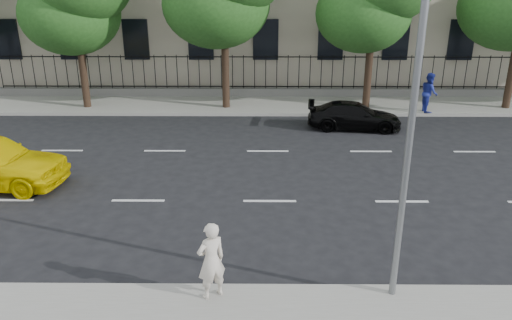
# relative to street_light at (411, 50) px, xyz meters

# --- Properties ---
(ground) EXTENTS (120.00, 120.00, 0.00)m
(ground) POSITION_rel_street_light_xyz_m (-2.50, 1.77, -5.15)
(ground) COLOR black
(ground) RESTS_ON ground
(far_sidewalk) EXTENTS (60.00, 4.00, 0.15)m
(far_sidewalk) POSITION_rel_street_light_xyz_m (-2.50, 15.77, -5.07)
(far_sidewalk) COLOR gray
(far_sidewalk) RESTS_ON ground
(lane_markings) EXTENTS (49.60, 4.62, 0.01)m
(lane_markings) POSITION_rel_street_light_xyz_m (-2.50, 6.52, -5.14)
(lane_markings) COLOR silver
(lane_markings) RESTS_ON ground
(iron_fence) EXTENTS (30.00, 0.50, 2.20)m
(iron_fence) POSITION_rel_street_light_xyz_m (-2.50, 17.47, -4.50)
(iron_fence) COLOR slate
(iron_fence) RESTS_ON far_sidewalk
(street_light) EXTENTS (0.25, 3.32, 8.05)m
(street_light) POSITION_rel_street_light_xyz_m (0.00, 0.00, 0.00)
(street_light) COLOR slate
(street_light) RESTS_ON near_sidewalk
(black_sedan) EXTENTS (4.22, 2.10, 1.18)m
(black_sedan) POSITION_rel_street_light_xyz_m (1.34, 11.79, -4.56)
(black_sedan) COLOR black
(black_sedan) RESTS_ON ground
(woman_near) EXTENTS (0.74, 0.68, 1.70)m
(woman_near) POSITION_rel_street_light_xyz_m (-3.79, -0.66, -4.15)
(woman_near) COLOR beige
(woman_near) RESTS_ON near_sidewalk
(pedestrian_far) EXTENTS (0.73, 0.93, 1.88)m
(pedestrian_far) POSITION_rel_street_light_xyz_m (5.33, 14.17, -4.06)
(pedestrian_far) COLOR navy
(pedestrian_far) RESTS_ON far_sidewalk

